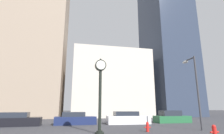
# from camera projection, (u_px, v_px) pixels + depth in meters

# --- Properties ---
(building_tall_tower) EXTENTS (15.04, 12.00, 29.03)m
(building_tall_tower) POSITION_uv_depth(u_px,v_px,m) (26.00, 40.00, 34.00)
(building_tall_tower) COLOR gray
(building_tall_tower) RESTS_ON ground_plane
(building_storefront_row) EXTENTS (14.33, 12.00, 12.36)m
(building_storefront_row) POSITION_uv_depth(u_px,v_px,m) (109.00, 85.00, 35.47)
(building_storefront_row) COLOR beige
(building_storefront_row) RESTS_ON ground_plane
(building_glass_modern) EXTENTS (8.53, 12.00, 33.74)m
(building_glass_modern) POSITION_uv_depth(u_px,v_px,m) (166.00, 41.00, 40.66)
(building_glass_modern) COLOR #2D384C
(building_glass_modern) RESTS_ON ground_plane
(street_clock) EXTENTS (0.77, 0.59, 5.05)m
(street_clock) POSITION_uv_depth(u_px,v_px,m) (100.00, 86.00, 11.94)
(street_clock) COLOR black
(street_clock) RESTS_ON ground_plane
(car_black) EXTENTS (4.35, 2.09, 1.25)m
(car_black) POSITION_uv_depth(u_px,v_px,m) (16.00, 120.00, 16.25)
(car_black) COLOR black
(car_black) RESTS_ON ground_plane
(car_navy) EXTENTS (4.21, 2.04, 1.24)m
(car_navy) POSITION_uv_depth(u_px,v_px,m) (75.00, 119.00, 17.82)
(car_navy) COLOR #19234C
(car_navy) RESTS_ON ground_plane
(car_white) EXTENTS (4.52, 1.98, 1.28)m
(car_white) POSITION_uv_depth(u_px,v_px,m) (128.00, 118.00, 18.50)
(car_white) COLOR silver
(car_white) RESTS_ON ground_plane
(car_green) EXTENTS (3.95, 1.75, 1.35)m
(car_green) POSITION_uv_depth(u_px,v_px,m) (171.00, 117.00, 20.03)
(car_green) COLOR #236038
(car_green) RESTS_ON ground_plane
(fire_hydrant_near) EXTENTS (0.46, 0.20, 0.68)m
(fire_hydrant_near) POSITION_uv_depth(u_px,v_px,m) (147.00, 127.00, 12.36)
(fire_hydrant_near) COLOR red
(fire_hydrant_near) RESTS_ON ground_plane
(fire_hydrant_far) EXTENTS (0.54, 0.23, 0.72)m
(fire_hydrant_far) POSITION_uv_depth(u_px,v_px,m) (214.00, 131.00, 9.87)
(fire_hydrant_far) COLOR red
(fire_hydrant_far) RESTS_ON ground_plane
(street_lamp_right) EXTENTS (0.36, 1.57, 5.80)m
(street_lamp_right) POSITION_uv_depth(u_px,v_px,m) (193.00, 80.00, 14.31)
(street_lamp_right) COLOR #38383D
(street_lamp_right) RESTS_ON ground_plane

